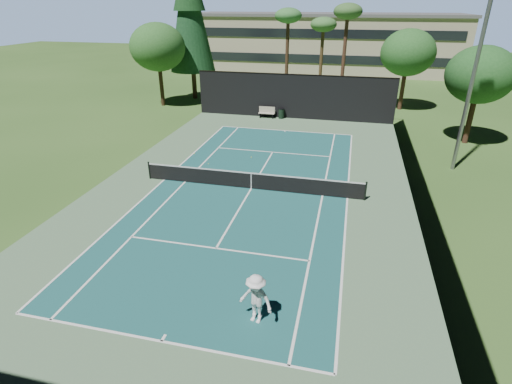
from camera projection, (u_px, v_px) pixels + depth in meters
ground at (251, 189)px, 23.19m from camera, size 160.00×160.00×0.00m
apron_slab at (251, 189)px, 23.19m from camera, size 18.00×32.00×0.01m
court_surface at (251, 189)px, 23.19m from camera, size 10.97×23.77×0.01m
court_lines at (251, 189)px, 23.18m from camera, size 11.07×23.87×0.01m
tennis_net at (251, 180)px, 22.95m from camera, size 12.90×0.10×1.10m
fence at (251, 156)px, 22.38m from camera, size 18.04×32.05×4.03m
player at (256, 299)px, 13.21m from camera, size 1.34×0.99×1.86m
tennis_ball_b at (208, 164)px, 26.68m from camera, size 0.07×0.07×0.07m
tennis_ball_c at (251, 157)px, 27.81m from camera, size 0.07×0.07×0.07m
tennis_ball_d at (194, 154)px, 28.46m from camera, size 0.08×0.08×0.08m
park_bench at (267, 112)px, 37.17m from camera, size 1.50×0.45×1.02m
trash_bin at (281, 113)px, 36.99m from camera, size 0.56×0.56×0.95m
pine_tree at (189, 5)px, 40.89m from camera, size 4.80×4.80×15.00m
palm_a at (288, 19)px, 41.15m from camera, size 2.80×2.80×9.32m
palm_b at (323, 27)px, 42.53m from camera, size 2.80×2.80×8.42m
palm_c at (348, 16)px, 38.84m from camera, size 2.80×2.80×9.77m
decid_tree_a at (408, 53)px, 38.08m from camera, size 5.12×5.12×7.62m
decid_tree_b at (480, 75)px, 28.62m from camera, size 4.80×4.80×7.14m
decid_tree_c at (158, 47)px, 39.43m from camera, size 5.44×5.44×8.09m
campus_building at (323, 42)px, 61.74m from camera, size 40.50×12.50×8.30m
light_pole at (476, 66)px, 23.17m from camera, size 0.90×0.25×12.22m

